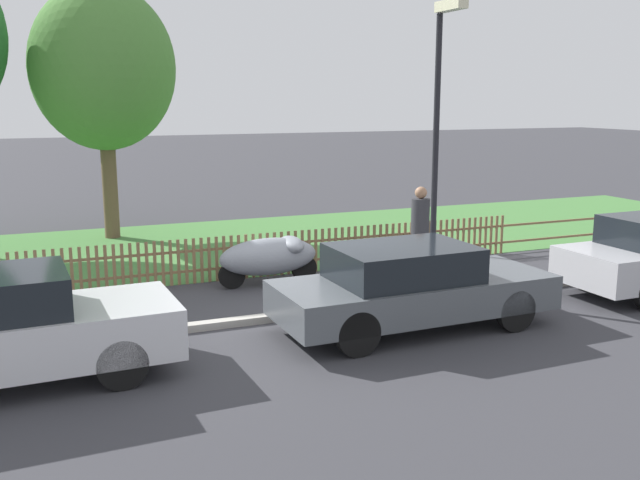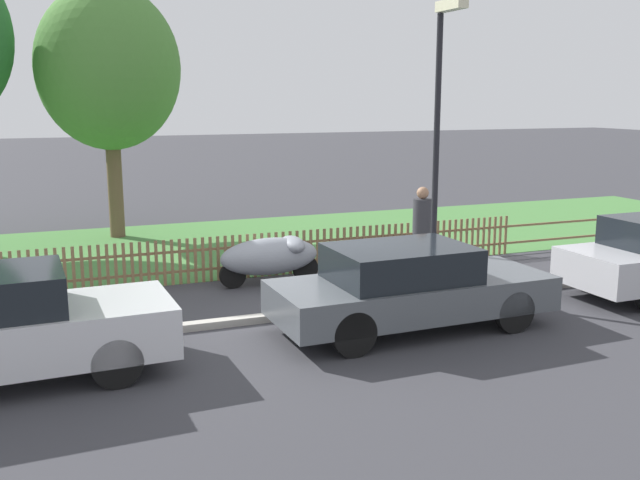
{
  "view_description": "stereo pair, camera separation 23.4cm",
  "coord_description": "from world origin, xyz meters",
  "views": [
    {
      "loc": [
        -4.21,
        -10.65,
        3.63
      ],
      "look_at": [
        0.6,
        1.05,
        1.1
      ],
      "focal_mm": 40.0,
      "sensor_mm": 36.0,
      "label": 1
    },
    {
      "loc": [
        -3.99,
        -10.74,
        3.63
      ],
      "look_at": [
        0.6,
        1.05,
        1.1
      ],
      "focal_mm": 40.0,
      "sensor_mm": 36.0,
      "label": 2
    }
  ],
  "objects": [
    {
      "name": "covered_motorcycle",
      "position": [
        0.09,
        2.35,
        0.58
      ],
      "size": [
        2.03,
        0.82,
        0.94
      ],
      "rotation": [
        0.0,
        0.0,
        0.02
      ],
      "color": "black",
      "rests_on": "ground"
    },
    {
      "name": "park_fence",
      "position": [
        -0.0,
        3.02,
        0.46
      ],
      "size": [
        31.83,
        0.05,
        0.92
      ],
      "color": "olive",
      "rests_on": "ground"
    },
    {
      "name": "grass_strip",
      "position": [
        0.0,
        6.49,
        0.01
      ],
      "size": [
        31.83,
        6.97,
        0.01
      ],
      "primitive_type": "cube",
      "color": "#477F3D",
      "rests_on": "ground"
    },
    {
      "name": "street_lamp",
      "position": [
        2.65,
        0.44,
        3.35
      ],
      "size": [
        0.2,
        0.79,
        5.27
      ],
      "color": "black",
      "rests_on": "ground"
    },
    {
      "name": "parked_car_black_saloon",
      "position": [
        1.26,
        -1.1,
        0.7
      ],
      "size": [
        4.52,
        1.83,
        1.37
      ],
      "rotation": [
        0.0,
        0.0,
        0.02
      ],
      "color": "#51565B",
      "rests_on": "ground"
    },
    {
      "name": "kerb_stone",
      "position": [
        0.0,
        0.1,
        0.06
      ],
      "size": [
        31.83,
        0.2,
        0.12
      ],
      "primitive_type": "cube",
      "color": "#B2ADA3",
      "rests_on": "ground"
    },
    {
      "name": "pedestrian_near_fence",
      "position": [
        3.12,
        1.8,
        1.06
      ],
      "size": [
        0.41,
        0.43,
        1.87
      ],
      "rotation": [
        0.0,
        0.0,
        1.49
      ],
      "color": "black",
      "rests_on": "ground"
    },
    {
      "name": "ground_plane",
      "position": [
        0.0,
        0.0,
        0.0
      ],
      "size": [
        120.0,
        120.0,
        0.0
      ],
      "primitive_type": "plane",
      "color": "#38383D"
    },
    {
      "name": "tree_behind_motorcycle",
      "position": [
        -2.26,
        8.52,
        4.35
      ],
      "size": [
        3.61,
        3.61,
        6.46
      ],
      "color": "brown",
      "rests_on": "ground"
    }
  ]
}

